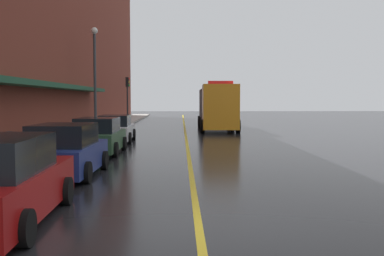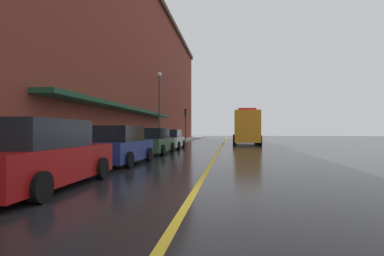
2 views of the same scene
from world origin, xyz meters
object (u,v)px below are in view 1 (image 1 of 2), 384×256
Objects in this scene: traffic_light_near at (127,91)px; parked_car_1 at (65,152)px; street_lamp_left at (95,69)px; parked_car_3 at (116,129)px; parking_meter_1 at (10,146)px; parking_meter_2 at (74,128)px; utility_truck at (217,108)px; parked_car_2 at (98,137)px.

parked_car_1 is at bearing -87.31° from traffic_light_near.
street_lamp_left is (-1.98, 15.67, 3.62)m from parked_car_1.
traffic_light_near is (-1.32, 28.12, 2.38)m from parked_car_1.
street_lamp_left is at bearing 23.12° from parked_car_3.
parking_meter_1 is 29.10m from traffic_light_near.
traffic_light_near is (0.06, 21.01, 2.10)m from parking_meter_2.
parking_meter_2 is at bearing 12.32° from parked_car_1.
street_lamp_left is (-1.94, 4.30, 3.67)m from parked_car_3.
parking_meter_1 is at bearing 124.26° from parked_car_1.
utility_truck is 10.25m from street_lamp_left.
parked_car_2 is (-0.03, 5.89, -0.02)m from parked_car_1.
utility_truck is at bearing 31.42° from street_lamp_left.
parked_car_2 is 22.40m from traffic_light_near.
parked_car_3 is at bearing 1.55° from parked_car_1.
parked_car_2 is 16.33m from utility_truck.
street_lamp_left is at bearing 92.07° from parking_meter_1.
parking_meter_1 is 16.91m from street_lamp_left.
parked_car_2 is 0.97× the size of parked_car_3.
parked_car_1 is at bearing -16.63° from utility_truck.
parked_car_3 is at bearing -33.92° from utility_truck.
parked_car_2 is at bearing -42.04° from parking_meter_2.
parked_car_1 is 1.67m from parking_meter_1.
parking_meter_1 is 0.19× the size of street_lamp_left.
parking_meter_2 is at bearing 48.59° from parked_car_2.
utility_truck is at bearing -22.87° from parked_car_2.
street_lamp_left is at bearing -57.95° from utility_truck.
parked_car_2 is 1.85m from parking_meter_2.
parked_car_2 reaches higher than parking_meter_1.
parked_car_2 is at bearing -78.70° from street_lamp_left.
utility_truck is 23.12m from parking_meter_1.
parking_meter_2 is (-1.35, 1.22, 0.30)m from parked_car_2.
parking_meter_1 is at bearing -19.24° from utility_truck.
traffic_light_near reaches higher than utility_truck.
parked_car_1 is 0.48× the size of utility_truck.
parking_meter_2 is at bearing -29.16° from utility_truck.
traffic_light_near is at bearing 86.96° from street_lamp_left.
parking_meter_2 is at bearing -85.99° from street_lamp_left.
street_lamp_left is (-1.95, 9.78, 3.64)m from parked_car_2.
street_lamp_left reaches higher than parking_meter_1.
street_lamp_left reaches higher than parked_car_1.
parking_meter_2 is (-1.34, -4.26, 0.33)m from parked_car_3.
parking_meter_2 is (-1.38, 7.11, 0.28)m from parked_car_1.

